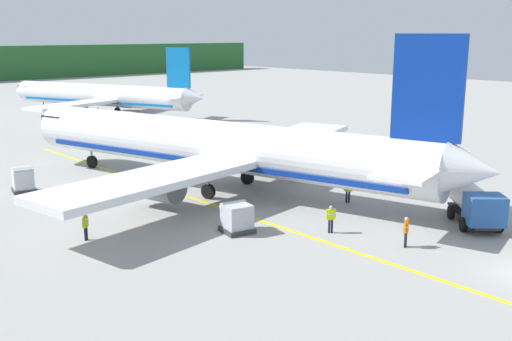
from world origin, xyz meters
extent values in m
cube|color=#999993|center=(0.00, 48.00, -0.10)|extent=(240.00, 320.00, 0.20)
cylinder|color=white|center=(-1.02, 24.60, 3.50)|extent=(12.84, 35.78, 3.80)
cone|color=white|center=(-5.90, 43.16, 3.50)|extent=(4.10, 3.24, 3.61)
cone|color=white|center=(3.97, 5.64, 3.90)|extent=(3.94, 3.92, 3.23)
cube|color=#192333|center=(-5.34, 41.04, 4.36)|extent=(3.73, 3.14, 0.60)
cube|color=white|center=(-9.35, 20.34, 2.83)|extent=(16.54, 7.18, 0.50)
cylinder|color=slate|center=(-7.16, 22.77, 1.63)|extent=(2.94, 3.65, 2.20)
cube|color=white|center=(8.33, 24.99, 2.83)|extent=(16.66, 10.16, 0.50)
cylinder|color=slate|center=(5.22, 26.03, 1.63)|extent=(2.94, 3.65, 2.20)
cube|color=navy|center=(3.18, 8.64, 8.65)|extent=(1.47, 4.35, 6.50)
cube|color=white|center=(3.18, 8.64, 3.90)|extent=(10.87, 5.74, 0.24)
cube|color=navy|center=(-1.02, 24.60, 2.46)|extent=(11.74, 32.25, 0.36)
cylinder|color=black|center=(-4.50, 37.83, 0.55)|extent=(0.62, 1.15, 1.10)
cylinder|color=gray|center=(-4.50, 37.83, 1.35)|extent=(0.20, 0.20, 0.50)
cylinder|color=black|center=(-3.15, 22.48, 0.55)|extent=(0.62, 1.15, 1.10)
cylinder|color=gray|center=(-3.15, 22.48, 1.35)|extent=(0.20, 0.20, 0.50)
cylinder|color=black|center=(1.88, 23.81, 0.55)|extent=(0.62, 1.15, 1.10)
cylinder|color=gray|center=(1.88, 23.81, 1.35)|extent=(0.20, 0.20, 0.50)
cylinder|color=white|center=(13.88, 70.25, 2.94)|extent=(14.16, 29.30, 3.19)
cone|color=white|center=(7.91, 85.25, 2.94)|extent=(3.57, 3.00, 3.03)
cone|color=white|center=(19.97, 54.94, 3.28)|extent=(3.52, 3.50, 2.72)
cube|color=#192333|center=(8.60, 83.53, 3.66)|extent=(3.27, 2.88, 0.50)
cube|color=white|center=(7.36, 65.84, 2.38)|extent=(14.04, 7.52, 0.42)
cylinder|color=slate|center=(8.94, 68.10, 1.37)|extent=(2.71, 3.18, 1.85)
cube|color=white|center=(21.64, 71.53, 2.38)|extent=(13.79, 9.83, 0.42)
cylinder|color=slate|center=(18.94, 72.08, 1.37)|extent=(2.71, 3.18, 1.85)
cube|color=#0C66B2|center=(19.01, 57.36, 7.27)|extent=(1.65, 3.55, 5.46)
cube|color=white|center=(19.01, 57.36, 3.28)|extent=(9.12, 5.73, 0.20)
cube|color=#0C66B2|center=(13.88, 70.25, 2.06)|extent=(12.89, 26.43, 0.30)
cylinder|color=black|center=(9.63, 80.93, 0.46)|extent=(0.62, 0.97, 0.92)
cylinder|color=gray|center=(9.63, 80.93, 1.13)|extent=(0.17, 0.17, 0.42)
cylinder|color=black|center=(12.32, 68.27, 0.46)|extent=(0.62, 0.97, 0.92)
cylinder|color=gray|center=(12.32, 68.27, 1.13)|extent=(0.17, 0.17, 0.42)
cylinder|color=black|center=(16.38, 69.88, 0.46)|extent=(0.62, 0.97, 0.92)
cylinder|color=gray|center=(16.38, 69.88, 1.13)|extent=(0.17, 0.17, 0.42)
cube|color=#2659A5|center=(4.37, 4.96, 1.50)|extent=(2.83, 2.82, 1.80)
cube|color=#192333|center=(3.78, 4.35, 1.86)|extent=(1.40, 1.33, 0.94)
cylinder|color=silver|center=(6.34, 7.04, 1.50)|extent=(3.88, 3.95, 1.80)
cube|color=#262628|center=(5.72, 6.39, 0.52)|extent=(5.07, 5.22, 0.16)
cylinder|color=black|center=(5.37, 4.42, 0.45)|extent=(0.82, 0.85, 0.90)
cylinder|color=black|center=(3.78, 5.94, 0.45)|extent=(0.82, 0.85, 0.90)
cylinder|color=black|center=(7.14, 6.28, 0.45)|extent=(0.82, 0.85, 0.90)
cylinder|color=black|center=(5.54, 7.80, 0.45)|extent=(0.82, 0.85, 0.90)
cube|color=#333338|center=(-12.46, 33.50, 0.15)|extent=(1.97, 1.97, 0.30)
cube|color=silver|center=(-12.46, 33.50, 1.10)|extent=(1.73, 1.73, 1.60)
cube|color=silver|center=(-12.58, 33.01, 1.75)|extent=(1.56, 0.92, 0.54)
cube|color=#333338|center=(-6.55, 15.26, 0.15)|extent=(2.10, 2.10, 0.30)
cube|color=#B2B7C1|center=(-6.55, 15.26, 1.02)|extent=(1.86, 1.86, 1.45)
cube|color=#B2B7C1|center=(-6.43, 15.80, 1.60)|extent=(1.68, 0.96, 0.57)
cylinder|color=#191E33|center=(-1.11, 6.80, 0.44)|extent=(0.14, 0.14, 0.88)
cylinder|color=#191E33|center=(-1.27, 6.73, 0.44)|extent=(0.14, 0.14, 0.88)
cube|color=orange|center=(-1.19, 6.77, 1.21)|extent=(0.49, 0.38, 0.66)
cube|color=silver|center=(-1.19, 6.77, 1.25)|extent=(0.50, 0.40, 0.06)
sphere|color=tan|center=(-1.19, 6.77, 1.67)|extent=(0.24, 0.24, 0.24)
cylinder|color=orange|center=(-0.95, 6.88, 1.25)|extent=(0.09, 0.09, 0.63)
cylinder|color=orange|center=(-1.44, 6.66, 1.25)|extent=(0.09, 0.09, 0.63)
cylinder|color=#191E33|center=(-2.35, 11.26, 0.43)|extent=(0.14, 0.14, 0.85)
cylinder|color=#191E33|center=(-2.51, 11.34, 0.43)|extent=(0.14, 0.14, 0.85)
cube|color=#CCE519|center=(-2.43, 11.30, 1.17)|extent=(0.49, 0.40, 0.64)
cube|color=silver|center=(-2.43, 11.30, 1.21)|extent=(0.51, 0.41, 0.06)
sphere|color=tan|center=(-2.43, 11.30, 1.61)|extent=(0.23, 0.23, 0.23)
cylinder|color=#CCE519|center=(-2.19, 11.17, 1.21)|extent=(0.09, 0.09, 0.61)
cylinder|color=#CCE519|center=(-2.67, 11.42, 1.21)|extent=(0.09, 0.09, 0.61)
cylinder|color=#191E33|center=(3.59, 14.96, 0.41)|extent=(0.14, 0.14, 0.81)
cylinder|color=#191E33|center=(3.70, 14.81, 0.41)|extent=(0.14, 0.14, 0.81)
cube|color=#CCE519|center=(3.64, 14.89, 1.12)|extent=(0.43, 0.49, 0.61)
cube|color=silver|center=(3.64, 14.89, 1.15)|extent=(0.45, 0.50, 0.06)
sphere|color=tan|center=(3.64, 14.89, 1.54)|extent=(0.22, 0.22, 0.22)
cylinder|color=#CCE519|center=(3.49, 15.11, 1.15)|extent=(0.09, 0.09, 0.58)
cylinder|color=#CCE519|center=(3.80, 14.67, 1.15)|extent=(0.09, 0.09, 0.58)
cylinder|color=#191E33|center=(-14.03, 20.20, 0.40)|extent=(0.14, 0.14, 0.81)
cylinder|color=#191E33|center=(-14.16, 20.08, 0.40)|extent=(0.14, 0.14, 0.81)
cube|color=#CCE519|center=(-14.10, 20.14, 1.11)|extent=(0.48, 0.45, 0.60)
cube|color=silver|center=(-14.10, 20.14, 1.14)|extent=(0.49, 0.47, 0.06)
sphere|color=tan|center=(-14.10, 20.14, 1.52)|extent=(0.22, 0.22, 0.22)
cylinder|color=#CCE519|center=(-13.89, 20.32, 1.14)|extent=(0.09, 0.09, 0.57)
cylinder|color=#CCE519|center=(-14.30, 19.96, 1.14)|extent=(0.09, 0.09, 0.57)
cube|color=yellow|center=(-3.96, 19.60, 0.01)|extent=(0.30, 60.00, 0.01)
camera|label=1|loc=(-29.37, -11.45, 11.93)|focal=42.17mm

